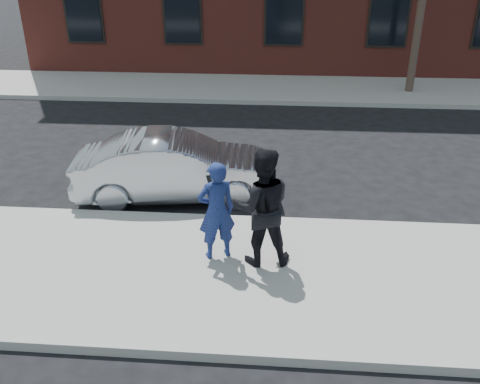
{
  "coord_description": "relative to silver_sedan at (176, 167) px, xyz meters",
  "views": [
    {
      "loc": [
        0.01,
        -6.76,
        4.76
      ],
      "look_at": [
        -0.55,
        0.4,
        1.23
      ],
      "focal_mm": 38.0,
      "sensor_mm": 36.0,
      "label": 1
    }
  ],
  "objects": [
    {
      "name": "far_sidewalk",
      "position": [
        2.01,
        8.67,
        -0.59
      ],
      "size": [
        50.0,
        3.5,
        0.15
      ],
      "primitive_type": "cube",
      "color": "#9A9792",
      "rests_on": "ground"
    },
    {
      "name": "man_hoodie",
      "position": [
        1.11,
        -2.36,
        0.31
      ],
      "size": [
        0.71,
        0.6,
        1.66
      ],
      "rotation": [
        0.0,
        0.0,
        3.53
      ],
      "color": "navy",
      "rests_on": "near_sidewalk"
    },
    {
      "name": "near_curb",
      "position": [
        2.01,
        -1.03,
        -0.59
      ],
      "size": [
        50.0,
        0.1,
        0.15
      ],
      "primitive_type": "cube",
      "color": "#999691",
      "rests_on": "ground"
    },
    {
      "name": "ground",
      "position": [
        2.01,
        -2.58,
        -0.67
      ],
      "size": [
        100.0,
        100.0,
        0.0
      ],
      "primitive_type": "plane",
      "color": "black",
      "rests_on": "ground"
    },
    {
      "name": "far_curb",
      "position": [
        2.01,
        6.87,
        -0.59
      ],
      "size": [
        50.0,
        0.1,
        0.15
      ],
      "primitive_type": "cube",
      "color": "#999691",
      "rests_on": "ground"
    },
    {
      "name": "silver_sedan",
      "position": [
        0.0,
        0.0,
        0.0
      ],
      "size": [
        4.22,
        1.97,
        1.34
      ],
      "primitive_type": "imported",
      "rotation": [
        0.0,
        0.0,
        1.71
      ],
      "color": "#999BA3",
      "rests_on": "ground"
    },
    {
      "name": "near_sidewalk",
      "position": [
        2.01,
        -2.83,
        -0.59
      ],
      "size": [
        50.0,
        3.5,
        0.15
      ],
      "primitive_type": "cube",
      "color": "#9A9792",
      "rests_on": "ground"
    },
    {
      "name": "man_peacoat",
      "position": [
        1.83,
        -2.44,
        0.44
      ],
      "size": [
        1.02,
        0.85,
        1.92
      ],
      "rotation": [
        0.0,
        0.0,
        3.28
      ],
      "color": "black",
      "rests_on": "near_sidewalk"
    }
  ]
}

